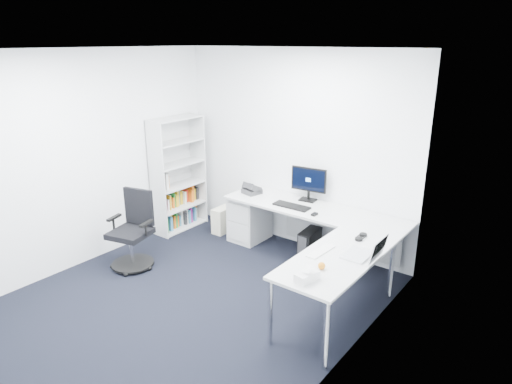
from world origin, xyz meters
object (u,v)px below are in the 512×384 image
Objects in this scene: l_desk at (298,243)px; bookshelf at (178,174)px; task_chair at (130,231)px; monitor at (308,184)px; laptop at (358,244)px.

bookshelf reaches higher than l_desk.
bookshelf is (-2.17, 0.05, 0.50)m from l_desk.
task_chair is 2.39m from monitor.
task_chair is 2.01× the size of monitor.
monitor is at bearing 14.52° from bookshelf.
monitor is (-0.21, 0.56, 0.60)m from l_desk.
l_desk is 7.02× the size of laptop.
task_chair is (0.45, -1.28, -0.37)m from bookshelf.
monitor is at bearing 35.74° from task_chair.
monitor is (1.96, 0.51, 0.10)m from bookshelf.
bookshelf is 3.50× the size of monitor.
task_chair reaches higher than l_desk.
l_desk is at bearing 21.48° from task_chair.
laptop reaches higher than l_desk.
l_desk is 1.28m from laptop.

